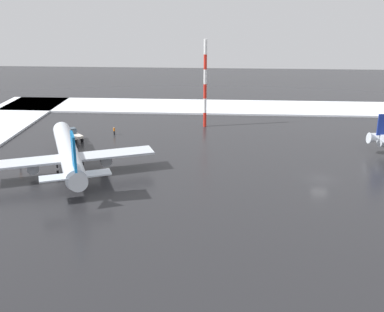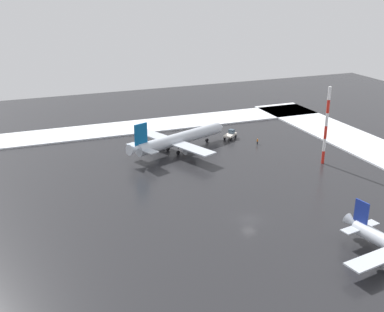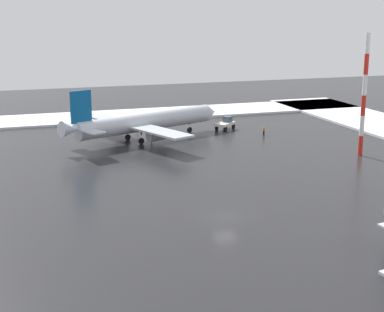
{
  "view_description": "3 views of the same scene",
  "coord_description": "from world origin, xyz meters",
  "px_view_note": "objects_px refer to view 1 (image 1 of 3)",
  "views": [
    {
      "loc": [
        16.21,
        74.48,
        28.95
      ],
      "look_at": [
        20.82,
        3.96,
        4.82
      ],
      "focal_mm": 45.0,
      "sensor_mm": 36.0,
      "label": 1
    },
    {
      "loc": [
        -72.49,
        39.93,
        42.98
      ],
      "look_at": [
        26.09,
        1.58,
        4.26
      ],
      "focal_mm": 45.0,
      "sensor_mm": 36.0,
      "label": 2
    },
    {
      "loc": [
        -58.39,
        23.23,
        22.7
      ],
      "look_at": [
        19.98,
        -2.62,
        2.17
      ],
      "focal_mm": 55.0,
      "sensor_mm": 36.0,
      "label": 3
    }
  ],
  "objects_px": {
    "ground_crew_by_nose_gear": "(74,163)",
    "ground_crew_near_tug": "(114,130)",
    "airplane_parked_portside": "(68,153)",
    "pushback_tug": "(73,135)",
    "antenna_mast": "(205,84)",
    "ground_crew_mid_apron": "(20,163)"
  },
  "relations": [
    {
      "from": "airplane_parked_portside",
      "to": "pushback_tug",
      "type": "height_order",
      "value": "airplane_parked_portside"
    },
    {
      "from": "airplane_parked_portside",
      "to": "ground_crew_mid_apron",
      "type": "distance_m",
      "value": 9.45
    },
    {
      "from": "ground_crew_by_nose_gear",
      "to": "ground_crew_mid_apron",
      "type": "bearing_deg",
      "value": -77.44
    },
    {
      "from": "ground_crew_mid_apron",
      "to": "antenna_mast",
      "type": "relative_size",
      "value": 0.09
    },
    {
      "from": "ground_crew_near_tug",
      "to": "ground_crew_mid_apron",
      "type": "relative_size",
      "value": 1.0
    },
    {
      "from": "antenna_mast",
      "to": "ground_crew_near_tug",
      "type": "bearing_deg",
      "value": 22.95
    },
    {
      "from": "airplane_parked_portside",
      "to": "ground_crew_by_nose_gear",
      "type": "relative_size",
      "value": 18.9
    },
    {
      "from": "airplane_parked_portside",
      "to": "antenna_mast",
      "type": "distance_m",
      "value": 37.94
    },
    {
      "from": "airplane_parked_portside",
      "to": "ground_crew_near_tug",
      "type": "height_order",
      "value": "airplane_parked_portside"
    },
    {
      "from": "airplane_parked_portside",
      "to": "pushback_tug",
      "type": "relative_size",
      "value": 6.53
    },
    {
      "from": "pushback_tug",
      "to": "ground_crew_near_tug",
      "type": "relative_size",
      "value": 2.89
    },
    {
      "from": "ground_crew_mid_apron",
      "to": "antenna_mast",
      "type": "height_order",
      "value": "antenna_mast"
    },
    {
      "from": "pushback_tug",
      "to": "ground_crew_near_tug",
      "type": "bearing_deg",
      "value": -97.21
    },
    {
      "from": "pushback_tug",
      "to": "antenna_mast",
      "type": "distance_m",
      "value": 30.57
    },
    {
      "from": "airplane_parked_portside",
      "to": "ground_crew_mid_apron",
      "type": "relative_size",
      "value": 18.9
    },
    {
      "from": "airplane_parked_portside",
      "to": "ground_crew_near_tug",
      "type": "relative_size",
      "value": 18.9
    },
    {
      "from": "airplane_parked_portside",
      "to": "pushback_tug",
      "type": "xyz_separation_m",
      "value": [
        4.65,
        -17.6,
        -2.04
      ]
    },
    {
      "from": "ground_crew_by_nose_gear",
      "to": "ground_crew_near_tug",
      "type": "xyz_separation_m",
      "value": [
        -2.38,
        -20.96,
        0.0
      ]
    },
    {
      "from": "airplane_parked_portside",
      "to": "ground_crew_mid_apron",
      "type": "xyz_separation_m",
      "value": [
        9.09,
        -1.0,
        -2.35
      ]
    },
    {
      "from": "ground_crew_near_tug",
      "to": "antenna_mast",
      "type": "bearing_deg",
      "value": -93.55
    },
    {
      "from": "ground_crew_near_tug",
      "to": "ground_crew_by_nose_gear",
      "type": "bearing_deg",
      "value": 147.04
    },
    {
      "from": "airplane_parked_portside",
      "to": "ground_crew_mid_apron",
      "type": "height_order",
      "value": "airplane_parked_portside"
    }
  ]
}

